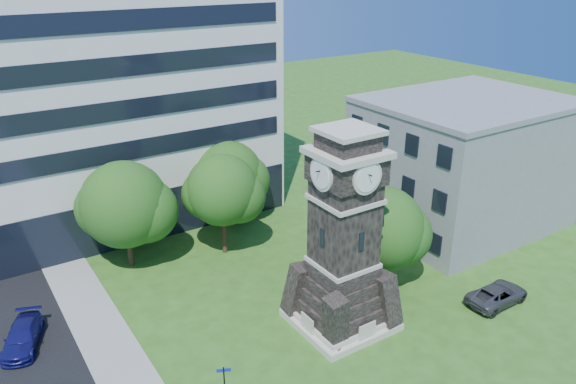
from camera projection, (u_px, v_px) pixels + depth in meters
ground at (319, 358)px, 31.10m from camera, size 160.00×160.00×0.00m
sidewalk at (122, 369)px, 30.19m from camera, size 3.00×70.00×0.06m
clock_tower at (343, 245)px, 32.10m from camera, size 5.40×5.40×12.22m
office_tall at (97, 44)px, 43.94m from camera, size 26.20×15.11×28.60m
office_low at (463, 162)px, 45.28m from camera, size 15.20×12.20×10.40m
car_street_north at (23, 337)px, 31.84m from camera, size 3.20×4.64×1.25m
car_east_lot at (497, 294)px, 35.80m from camera, size 4.50×2.13×1.24m
park_bench at (343, 341)px, 31.78m from camera, size 1.57×0.42×0.81m
tree_nw at (126, 207)px, 38.69m from camera, size 6.70×6.09×7.83m
tree_nc at (223, 192)px, 40.40m from camera, size 5.77×5.25×7.67m
tree_ne at (229, 177)px, 45.69m from camera, size 6.35×5.77×6.97m
tree_east at (382, 231)px, 36.54m from camera, size 6.18×5.61×7.02m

